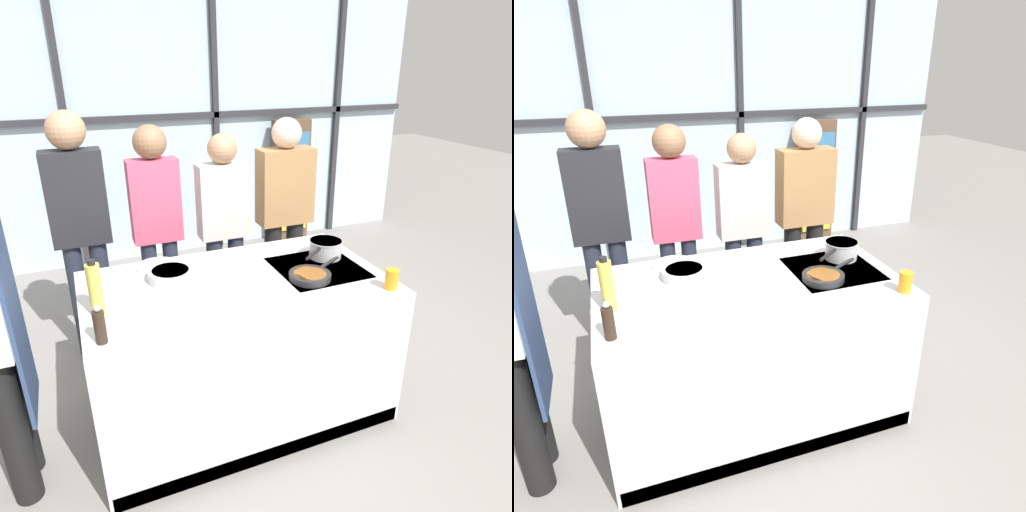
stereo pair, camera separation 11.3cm
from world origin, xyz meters
The scene contains 15 objects.
ground_plane centered at (0.00, 0.00, 0.00)m, with size 18.00×18.00×0.00m, color gray.
back_window_wall centered at (0.00, 2.75, 1.40)m, with size 6.40×0.10×2.80m.
bookshelf centered at (1.63, 2.57, 0.73)m, with size 0.44×0.19×1.46m.
demo_island centered at (0.00, 0.00, 0.45)m, with size 1.76×1.02×0.90m.
spectator_far_left centered at (-0.79, 1.00, 1.07)m, with size 0.39×0.25×1.81m.
spectator_center_left centered at (-0.26, 1.00, 1.00)m, with size 0.36×0.24×1.69m.
spectator_center_right centered at (0.26, 1.00, 0.92)m, with size 0.40×0.22×1.60m.
spectator_far_right centered at (0.79, 1.00, 0.96)m, with size 0.45×0.24×1.69m.
frying_pan centered at (0.42, -0.12, 0.92)m, with size 0.42×0.29×0.04m.
saucepan centered at (0.66, 0.12, 0.96)m, with size 0.35×0.29×0.12m.
white_plate centered at (-0.38, 0.38, 0.91)m, with size 0.27×0.27×0.01m, color white.
mixing_bowl centered at (-0.35, 0.18, 0.94)m, with size 0.27×0.27×0.07m.
oil_bottle centered at (-0.78, -0.07, 1.05)m, with size 0.07×0.07×0.30m.
pepper_grinder centered at (-0.79, -0.34, 0.99)m, with size 0.05×0.05×0.20m.
juice_glass_near centered at (0.78, -0.41, 0.96)m, with size 0.07×0.07×0.12m, color orange.
Camera 2 is at (-0.71, -2.28, 2.11)m, focal length 32.00 mm.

